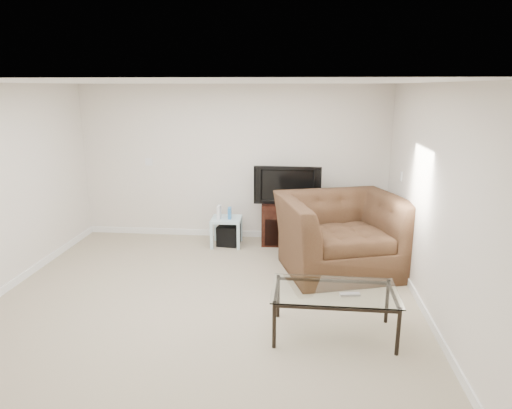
# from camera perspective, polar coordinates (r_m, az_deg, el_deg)

# --- Properties ---
(floor) EXTENTS (5.00, 5.00, 0.00)m
(floor) POSITION_cam_1_polar(r_m,az_deg,el_deg) (5.47, -6.55, -12.23)
(floor) COLOR tan
(floor) RESTS_ON ground
(ceiling) EXTENTS (5.00, 5.00, 0.00)m
(ceiling) POSITION_cam_1_polar(r_m,az_deg,el_deg) (4.89, -7.42, 14.93)
(ceiling) COLOR white
(ceiling) RESTS_ON ground
(wall_back) EXTENTS (5.00, 0.02, 2.50)m
(wall_back) POSITION_cam_1_polar(r_m,az_deg,el_deg) (7.45, -2.91, 5.20)
(wall_back) COLOR silver
(wall_back) RESTS_ON ground
(wall_right) EXTENTS (0.02, 5.00, 2.50)m
(wall_right) POSITION_cam_1_polar(r_m,az_deg,el_deg) (5.13, 21.48, -0.09)
(wall_right) COLOR silver
(wall_right) RESTS_ON ground
(plate_back) EXTENTS (0.12, 0.02, 0.12)m
(plate_back) POSITION_cam_1_polar(r_m,az_deg,el_deg) (7.76, -13.24, 5.21)
(plate_back) COLOR white
(plate_back) RESTS_ON wall_back
(plate_right_switch) EXTENTS (0.02, 0.09, 0.13)m
(plate_right_switch) POSITION_cam_1_polar(r_m,az_deg,el_deg) (6.64, 17.70, 3.38)
(plate_right_switch) COLOR white
(plate_right_switch) RESTS_ON wall_right
(plate_right_outlet) EXTENTS (0.02, 0.08, 0.12)m
(plate_right_outlet) POSITION_cam_1_polar(r_m,az_deg,el_deg) (6.60, 17.60, -5.24)
(plate_right_outlet) COLOR white
(plate_right_outlet) RESTS_ON wall_right
(tv_stand) EXTENTS (0.83, 0.59, 0.67)m
(tv_stand) POSITION_cam_1_polar(r_m,az_deg,el_deg) (7.37, 3.89, -2.23)
(tv_stand) COLOR black
(tv_stand) RESTS_ON floor
(dvd_player) EXTENTS (0.49, 0.35, 0.07)m
(dvd_player) POSITION_cam_1_polar(r_m,az_deg,el_deg) (7.27, 3.92, -0.64)
(dvd_player) COLOR black
(dvd_player) RESTS_ON tv_stand
(television) EXTENTS (0.98, 0.22, 0.60)m
(television) POSITION_cam_1_polar(r_m,az_deg,el_deg) (7.18, 3.98, 2.56)
(television) COLOR black
(television) RESTS_ON tv_stand
(side_table) EXTENTS (0.48, 0.48, 0.45)m
(side_table) POSITION_cam_1_polar(r_m,az_deg,el_deg) (7.27, -3.70, -3.39)
(side_table) COLOR silver
(side_table) RESTS_ON floor
(subwoofer) EXTENTS (0.36, 0.36, 0.32)m
(subwoofer) POSITION_cam_1_polar(r_m,az_deg,el_deg) (7.30, -3.46, -3.84)
(subwoofer) COLOR black
(subwoofer) RESTS_ON floor
(game_console) EXTENTS (0.05, 0.15, 0.20)m
(game_console) POSITION_cam_1_polar(r_m,az_deg,el_deg) (7.17, -4.64, -0.95)
(game_console) COLOR white
(game_console) RESTS_ON side_table
(game_case) EXTENTS (0.05, 0.13, 0.18)m
(game_case) POSITION_cam_1_polar(r_m,az_deg,el_deg) (7.15, -3.32, -1.08)
(game_case) COLOR #337FCC
(game_case) RESTS_ON side_table
(recliner) EXTENTS (1.81, 1.45, 1.38)m
(recliner) POSITION_cam_1_polar(r_m,az_deg,el_deg) (6.26, 10.63, -2.10)
(recliner) COLOR #4C301C
(recliner) RESTS_ON floor
(coffee_table) EXTENTS (1.26, 0.72, 0.49)m
(coffee_table) POSITION_cam_1_polar(r_m,az_deg,el_deg) (4.80, 9.67, -13.16)
(coffee_table) COLOR black
(coffee_table) RESTS_ON floor
(remote) EXTENTS (0.20, 0.09, 0.02)m
(remote) POSITION_cam_1_polar(r_m,az_deg,el_deg) (4.60, 11.65, -10.94)
(remote) COLOR #B2B2B7
(remote) RESTS_ON coffee_table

